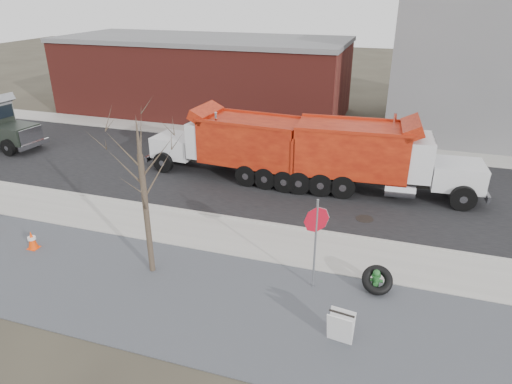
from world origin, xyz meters
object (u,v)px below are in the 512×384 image
(truck_tire, at_px, (377,280))
(sandwich_board, at_px, (340,327))
(dump_truck_red_a, at_px, (376,156))
(fire_hydrant, at_px, (376,281))
(stop_sign, at_px, (316,230))
(dump_truck_red_b, at_px, (233,142))

(truck_tire, distance_m, sandwich_board, 2.62)
(sandwich_board, relative_size, dump_truck_red_a, 0.11)
(truck_tire, relative_size, dump_truck_red_a, 0.13)
(fire_hydrant, height_order, stop_sign, stop_sign)
(fire_hydrant, distance_m, dump_truck_red_a, 7.64)
(truck_tire, height_order, sandwich_board, sandwich_board)
(truck_tire, height_order, stop_sign, stop_sign)
(stop_sign, distance_m, dump_truck_red_b, 9.58)
(stop_sign, bearing_deg, truck_tire, -4.14)
(stop_sign, xyz_separation_m, sandwich_board, (1.14, -2.13, -1.53))
(truck_tire, relative_size, dump_truck_red_b, 0.14)
(fire_hydrant, xyz_separation_m, dump_truck_red_a, (-0.73, 7.47, 1.39))
(fire_hydrant, bearing_deg, sandwich_board, -108.53)
(stop_sign, xyz_separation_m, dump_truck_red_b, (-5.55, 7.80, -0.34))
(dump_truck_red_b, bearing_deg, sandwich_board, 128.22)
(fire_hydrant, distance_m, dump_truck_red_b, 10.54)
(sandwich_board, xyz_separation_m, dump_truck_red_a, (-0.04, 10.00, 1.25))
(fire_hydrant, bearing_deg, truck_tire, -9.70)
(truck_tire, distance_m, dump_truck_red_b, 10.57)
(truck_tire, relative_size, sandwich_board, 1.19)
(sandwich_board, xyz_separation_m, dump_truck_red_b, (-6.68, 9.94, 1.19))
(stop_sign, distance_m, sandwich_board, 2.86)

